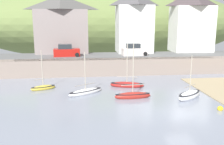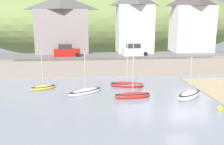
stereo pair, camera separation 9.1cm
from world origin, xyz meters
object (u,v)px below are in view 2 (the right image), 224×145
Objects in this scene: waterfront_building_centre at (134,22)px; church_with_spire at (184,3)px; sailboat_white_hull at (189,95)px; sailboat_blue_trim at (133,95)px; waterfront_building_left at (62,24)px; sailboat_nearest_shore at (43,87)px; mooring_buoy at (220,109)px; motorboat_with_cabin at (127,85)px; waterfront_building_right at (192,21)px; parked_car_near_slipway at (67,51)px; rowboat_small_beached at (85,92)px; parked_car_by_wall at (134,50)px.

waterfront_building_centre is 0.62× the size of church_with_spire.
sailboat_blue_trim is (-5.97, 0.59, -0.01)m from sailboat_white_hull.
waterfront_building_left is at bearing -170.22° from church_with_spire.
mooring_buoy is (17.18, -8.98, -0.09)m from sailboat_nearest_shore.
sailboat_blue_trim is (-0.16, -4.68, 0.03)m from motorboat_with_cabin.
sailboat_nearest_shore is at bearing -141.30° from church_with_spire.
waterfront_building_centre is at bearing 75.23° from sailboat_blue_trim.
mooring_buoy is at bearing -106.84° from waterfront_building_right.
waterfront_building_left is at bearing 86.18° from sailboat_white_hull.
parked_car_near_slipway is at bearing 113.21° from sailboat_blue_trim.
church_with_spire reaches higher than mooring_buoy.
church_with_spire is at bearing 9.78° from waterfront_building_left.
parked_car_near_slipway is (-13.84, 16.11, 2.89)m from sailboat_white_hull.
parked_car_near_slipway is at bearing 69.30° from rowboat_small_beached.
waterfront_building_centre reaches higher than rowboat_small_beached.
waterfront_building_centre is 2.19× the size of rowboat_small_beached.
sailboat_white_hull is at bearing -46.74° from rowboat_small_beached.
parked_car_near_slipway is at bearing 141.30° from motorboat_with_cabin.
waterfront_building_left reaches higher than rowboat_small_beached.
waterfront_building_left reaches higher than sailboat_nearest_shore.
rowboat_small_beached is (3.83, -17.93, -7.19)m from waterfront_building_left.
church_with_spire is 31.44m from mooring_buoy.
sailboat_nearest_shore reaches higher than mooring_buoy.
sailboat_nearest_shore is at bearing -147.75° from waterfront_building_right.
waterfront_building_centre reaches higher than sailboat_nearest_shore.
sailboat_nearest_shore reaches higher than parked_car_near_slipway.
sailboat_white_hull is (10.92, -2.68, 0.06)m from rowboat_small_beached.
waterfront_building_centre is at bearing 97.70° from mooring_buoy.
waterfront_building_left is at bearing 135.02° from motorboat_with_cabin.
motorboat_with_cabin is at bearing 98.39° from sailboat_white_hull.
waterfront_building_centre is 0.99× the size of waterfront_building_right.
sailboat_white_hull reaches higher than parked_car_near_slipway.
waterfront_building_centre is at bearing -159.14° from church_with_spire.
waterfront_building_left is 19.73× the size of mooring_buoy.
waterfront_building_left is at bearing 153.98° from parked_car_by_wall.
rowboat_small_beached is (-8.88, -17.93, -7.59)m from waterfront_building_centre.
parked_car_by_wall is at bearing 60.50° from sailboat_white_hull.
church_with_spire is 3.61× the size of sailboat_nearest_shore.
parked_car_by_wall is (-0.77, -4.50, -4.64)m from waterfront_building_centre.
motorboat_with_cabin is (8.94, -15.34, -7.17)m from waterfront_building_left.
waterfront_building_centre reaches higher than sailboat_white_hull.
church_with_spire is 25.20m from parked_car_near_slipway.
waterfront_building_left reaches higher than mooring_buoy.
mooring_buoy is (1.27, -3.89, -0.16)m from sailboat_white_hull.
waterfront_building_left is 2.34× the size of parked_car_near_slipway.
church_with_spire is 34.50× the size of mooring_buoy.
parked_car_near_slipway is at bearing -159.11° from waterfront_building_centre.
mooring_buoy is (4.08, -20.00, -3.05)m from parked_car_by_wall.
rowboat_small_beached reaches higher than sailboat_nearest_shore.
waterfront_building_centre is 2.53× the size of parked_car_near_slipway.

